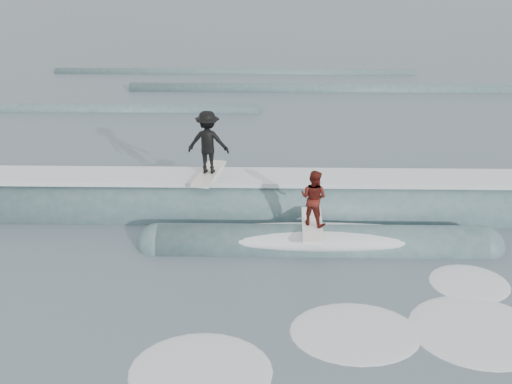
{
  "coord_description": "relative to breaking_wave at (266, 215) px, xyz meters",
  "views": [
    {
      "loc": [
        0.28,
        -12.7,
        8.05
      ],
      "look_at": [
        0.0,
        2.32,
        1.1
      ],
      "focal_mm": 40.0,
      "sensor_mm": 36.0,
      "label": 1
    }
  ],
  "objects": [
    {
      "name": "far_swells",
      "position": [
        -2.71,
        14.68,
        -0.04
      ],
      "size": [
        36.83,
        8.65,
        0.8
      ],
      "color": "#36575B",
      "rests_on": "ground"
    },
    {
      "name": "ground",
      "position": [
        -0.29,
        -2.97,
        -0.04
      ],
      "size": [
        160.0,
        160.0,
        0.0
      ],
      "primitive_type": "plane",
      "color": "#394A54",
      "rests_on": "ground"
    },
    {
      "name": "surfer_black",
      "position": [
        -1.74,
        0.36,
        2.17
      ],
      "size": [
        1.3,
        2.07,
        2.02
      ],
      "color": "silver",
      "rests_on": "ground"
    },
    {
      "name": "breaking_wave",
      "position": [
        0.0,
        0.0,
        0.0
      ],
      "size": [
        24.12,
        3.91,
        2.27
      ],
      "color": "#36575B",
      "rests_on": "ground"
    },
    {
      "name": "surfer_red",
      "position": [
        1.28,
        -1.84,
        1.35
      ],
      "size": [
        0.95,
        2.02,
        1.66
      ],
      "color": "white",
      "rests_on": "ground"
    },
    {
      "name": "whitewater",
      "position": [
        2.69,
        -5.5,
        -0.04
      ],
      "size": [
        9.05,
        5.0,
        0.1
      ],
      "color": "white",
      "rests_on": "ground"
    }
  ]
}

